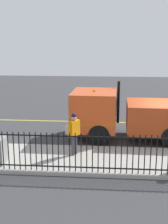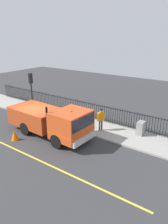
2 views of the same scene
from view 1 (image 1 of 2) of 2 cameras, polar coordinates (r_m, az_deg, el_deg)
The scene contains 4 objects.
lane_marking at distance 17.81m, azimuth 14.17°, elevation -2.07°, with size 0.12×20.51×0.01m, color yellow.
work_truck at distance 14.48m, azimuth 8.61°, elevation -0.17°, with size 2.68×6.78×2.64m.
worker_standing at distance 12.01m, azimuth -1.89°, elevation -3.34°, with size 0.55×0.46×1.73m.
traffic_cone at distance 16.90m, azimuth 14.25°, elevation -1.62°, with size 0.52×0.52×0.74m, color orange.
Camera 1 is at (14.20, -2.99, 4.68)m, focal length 48.24 mm.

